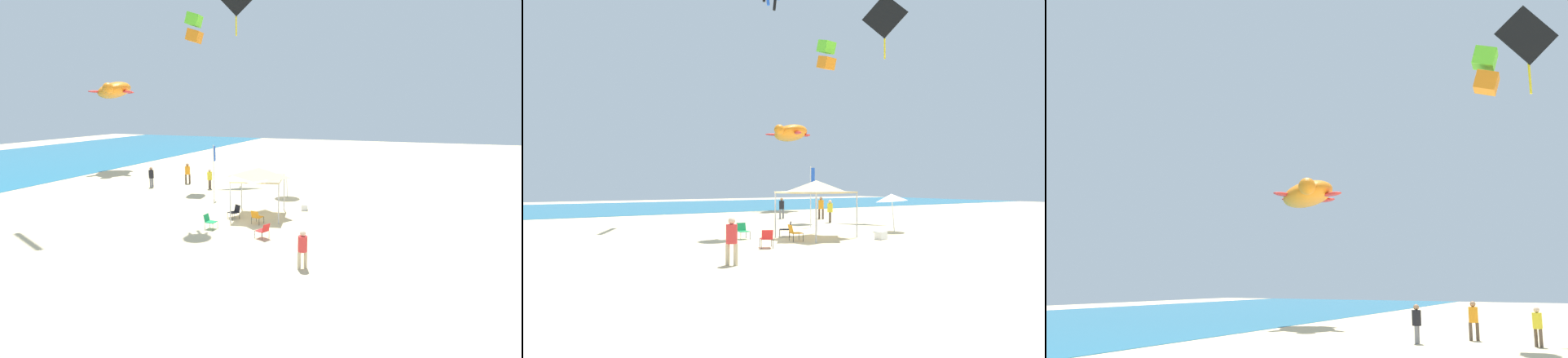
% 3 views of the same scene
% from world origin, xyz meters
% --- Properties ---
extents(person_beachcomber, '(0.40, 0.40, 1.66)m').
position_xyz_m(person_beachcomber, '(8.00, 6.39, 0.98)').
color(person_beachcomber, brown).
rests_on(person_beachcomber, ground).
extents(person_watching_sky, '(0.46, 0.41, 1.72)m').
position_xyz_m(person_watching_sky, '(6.90, 11.29, 1.01)').
color(person_watching_sky, slate).
rests_on(person_watching_sky, ground).
extents(person_far_stroller, '(0.43, 0.45, 1.81)m').
position_xyz_m(person_far_stroller, '(9.40, 9.30, 1.06)').
color(person_far_stroller, brown).
rests_on(person_far_stroller, ground).
extents(kite_turtle_orange, '(5.45, 5.39, 2.33)m').
position_xyz_m(kite_turtle_orange, '(13.70, 20.32, 8.34)').
color(kite_turtle_orange, orange).
extents(kite_diamond_black, '(2.01, 3.23, 5.35)m').
position_xyz_m(kite_diamond_black, '(13.62, 6.35, 16.20)').
color(kite_diamond_black, black).
extents(kite_box_lime, '(1.14, 1.34, 2.41)m').
position_xyz_m(kite_box_lime, '(8.93, 7.97, 12.89)').
color(kite_box_lime, '#66D82D').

